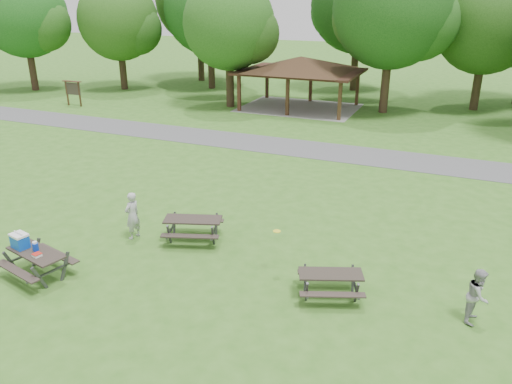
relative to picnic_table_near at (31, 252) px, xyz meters
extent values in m
plane|color=#33661D|center=(3.79, 1.87, -0.78)|extent=(160.00, 160.00, 0.00)
cube|color=#4A4A4C|center=(3.79, 15.87, -0.77)|extent=(120.00, 3.20, 0.02)
cube|color=#3C2015|center=(-3.91, 23.17, 0.52)|extent=(0.22, 0.22, 2.60)
cube|color=#311B12|center=(-3.91, 28.57, 0.52)|extent=(0.22, 0.22, 2.60)
cube|color=#321E12|center=(-0.21, 23.17, 0.52)|extent=(0.22, 0.22, 2.60)
cube|color=#3C2416|center=(-0.21, 28.57, 0.52)|extent=(0.22, 0.22, 2.60)
cube|color=#392414|center=(3.49, 23.17, 0.52)|extent=(0.22, 0.22, 2.60)
cube|color=#3C2515|center=(3.49, 28.57, 0.52)|extent=(0.22, 0.22, 2.60)
cube|color=black|center=(-0.21, 25.87, 1.90)|extent=(8.60, 6.60, 0.16)
pyramid|color=black|center=(-0.21, 25.87, 2.48)|extent=(7.01, 7.01, 1.00)
cube|color=gray|center=(-0.21, 25.87, -0.77)|extent=(8.40, 6.40, 0.03)
cube|color=#3D2716|center=(-16.81, 19.87, 0.12)|extent=(0.10, 0.10, 1.80)
cube|color=#332012|center=(-15.61, 19.87, 0.12)|extent=(0.10, 0.10, 1.80)
cube|color=#2F2822|center=(-16.21, 19.87, 0.52)|extent=(1.40, 0.06, 0.90)
cube|color=#382016|center=(-16.21, 19.87, 1.07)|extent=(1.60, 0.30, 0.06)
cylinder|color=#301D15|center=(-24.21, 23.87, 1.05)|extent=(0.60, 0.60, 3.67)
sphere|color=#164E17|center=(-24.21, 23.87, 5.59)|extent=(7.20, 7.20, 7.20)
sphere|color=#1E4C15|center=(-22.59, 24.17, 4.87)|extent=(4.68, 4.68, 4.68)
sphere|color=#174A15|center=(-25.65, 23.67, 5.05)|extent=(4.32, 4.32, 4.32)
cylinder|color=black|center=(-17.21, 27.37, 0.88)|extent=(0.60, 0.60, 3.32)
sphere|color=#204C15|center=(-17.21, 27.37, 5.09)|extent=(6.80, 6.80, 6.80)
sphere|color=#1C4513|center=(-15.68, 27.67, 4.41)|extent=(4.42, 4.42, 4.42)
sphere|color=#123F12|center=(-18.57, 27.17, 4.58)|extent=(4.08, 4.08, 4.08)
cylinder|color=black|center=(-10.21, 30.87, 1.14)|extent=(0.60, 0.60, 3.85)
sphere|color=#134514|center=(-10.21, 30.87, 5.99)|extent=(7.80, 7.80, 7.80)
sphere|color=#1C4F16|center=(-8.45, 31.17, 5.21)|extent=(5.07, 5.07, 5.07)
sphere|color=#1B4C15|center=(-11.77, 30.67, 5.41)|extent=(4.68, 4.68, 4.68)
cylinder|color=black|center=(-5.21, 24.37, 0.97)|extent=(0.60, 0.60, 3.50)
sphere|color=#1D4D16|center=(-5.21, 24.37, 5.19)|extent=(6.60, 6.60, 6.60)
sphere|color=#1B3F12|center=(-3.72, 24.67, 4.53)|extent=(4.29, 4.29, 4.29)
sphere|color=#1C4513|center=(-6.53, 24.17, 4.70)|extent=(3.96, 3.96, 3.96)
cylinder|color=#322216|center=(5.79, 26.87, 1.23)|extent=(0.60, 0.60, 4.02)
sphere|color=#144212|center=(5.79, 26.87, 6.24)|extent=(8.00, 8.00, 8.00)
sphere|color=#194714|center=(7.59, 27.17, 5.44)|extent=(5.20, 5.20, 5.20)
sphere|color=#1D4513|center=(4.19, 26.67, 5.64)|extent=(4.80, 4.80, 4.80)
cylinder|color=#2F2214|center=(11.79, 30.37, 0.93)|extent=(0.60, 0.60, 3.43)
sphere|color=#1D4413|center=(11.79, 30.37, 5.27)|extent=(7.00, 7.00, 7.00)
sphere|color=#134313|center=(13.37, 30.67, 4.57)|extent=(4.55, 4.55, 4.55)
sphere|color=#194012|center=(10.39, 30.17, 4.75)|extent=(4.20, 4.20, 4.20)
cylinder|color=black|center=(-13.21, 34.37, 1.40)|extent=(0.60, 0.60, 4.38)
sphere|color=#1C4212|center=(-13.21, 34.37, 6.59)|extent=(8.00, 8.00, 8.00)
sphere|color=#1B4814|center=(-11.41, 34.67, 5.79)|extent=(5.20, 5.20, 5.20)
sphere|color=#1D4413|center=(-14.81, 34.17, 5.99)|extent=(4.80, 4.80, 4.80)
cylinder|color=black|center=(1.79, 34.87, 1.28)|extent=(0.60, 0.60, 4.13)
sphere|color=#133F12|center=(1.79, 34.87, 6.35)|extent=(8.00, 8.00, 8.00)
sphere|color=#154012|center=(3.59, 35.17, 5.55)|extent=(5.20, 5.20, 5.20)
sphere|color=#194E16|center=(0.19, 34.67, 5.75)|extent=(4.80, 4.80, 4.80)
sphere|color=#1E4E16|center=(13.11, 33.67, 6.29)|extent=(5.04, 5.04, 5.04)
cube|color=black|center=(0.19, -0.01, 0.02)|extent=(2.09, 1.21, 0.05)
cube|color=#2D2521|center=(0.05, -0.64, -0.31)|extent=(1.98, 0.72, 0.04)
cube|color=#2E2721|center=(0.34, 0.62, -0.31)|extent=(1.98, 0.72, 0.04)
cube|color=#3E3E40|center=(-0.64, -0.24, -0.38)|extent=(0.16, 0.42, 0.85)
cube|color=#424244|center=(-0.45, 0.56, -0.38)|extent=(0.16, 0.42, 0.85)
cube|color=#424245|center=(-0.54, 0.16, -0.35)|extent=(0.43, 1.57, 0.05)
cube|color=#3F4042|center=(0.84, -0.58, -0.38)|extent=(0.16, 0.42, 0.85)
cube|color=#414143|center=(1.03, 0.22, -0.38)|extent=(0.16, 0.42, 0.85)
cube|color=#3F3F41|center=(0.93, -0.18, -0.35)|extent=(0.43, 1.57, 0.05)
cube|color=blue|center=(-0.41, 0.02, 0.24)|extent=(0.57, 0.47, 0.39)
cube|color=white|center=(-0.41, 0.02, 0.46)|extent=(0.59, 0.50, 0.06)
cylinder|color=white|center=(-0.41, 0.02, 0.54)|extent=(0.43, 0.13, 0.03)
cylinder|color=#0B30AF|center=(0.15, 0.06, 0.16)|extent=(0.22, 0.22, 0.24)
cylinder|color=white|center=(0.15, 0.06, 0.31)|extent=(0.16, 0.16, 0.05)
cube|color=white|center=(0.46, -0.20, 0.08)|extent=(0.26, 0.26, 0.08)
cube|color=red|center=(0.46, -0.20, 0.13)|extent=(0.27, 0.27, 0.02)
cube|color=black|center=(3.30, 3.89, 0.00)|extent=(2.08, 1.36, 0.05)
cube|color=#2A221E|center=(3.51, 3.28, -0.32)|extent=(1.92, 0.90, 0.04)
cube|color=#2F2722|center=(3.09, 4.49, -0.32)|extent=(1.92, 0.90, 0.04)
cube|color=#454548|center=(2.73, 3.26, -0.39)|extent=(0.19, 0.40, 0.84)
cube|color=#424245|center=(2.46, 4.02, -0.39)|extent=(0.19, 0.40, 0.84)
cube|color=#424244|center=(2.59, 3.64, -0.36)|extent=(0.58, 1.51, 0.05)
cube|color=#3E3E40|center=(4.14, 3.75, -0.39)|extent=(0.19, 0.40, 0.84)
cube|color=#444446|center=(3.87, 4.51, -0.39)|extent=(0.19, 0.40, 0.84)
cube|color=#414144|center=(4.00, 4.13, -0.36)|extent=(0.58, 1.51, 0.05)
cube|color=black|center=(8.54, 2.37, -0.07)|extent=(1.90, 1.29, 0.05)
cube|color=#2F2622|center=(8.75, 1.83, -0.36)|extent=(1.74, 0.88, 0.04)
cube|color=#2E2621|center=(8.33, 2.92, -0.36)|extent=(1.74, 0.88, 0.04)
cube|color=#3D3D40|center=(8.04, 1.78, -0.42)|extent=(0.19, 0.37, 0.77)
cube|color=#404042|center=(7.77, 2.47, -0.42)|extent=(0.19, 0.37, 0.77)
cube|color=#464749|center=(7.90, 2.13, -0.40)|extent=(0.58, 1.36, 0.05)
cube|color=#38383B|center=(9.31, 2.28, -0.42)|extent=(0.19, 0.37, 0.77)
cube|color=#3E3E41|center=(9.04, 2.96, -0.42)|extent=(0.19, 0.37, 0.77)
cube|color=#464649|center=(9.17, 2.62, -0.40)|extent=(0.58, 1.36, 0.05)
cylinder|color=yellow|center=(6.69, 2.99, 0.61)|extent=(0.30, 0.30, 0.02)
imported|color=#AAA9AC|center=(1.30, 3.23, 0.06)|extent=(0.50, 0.68, 1.69)
imported|color=#979799|center=(12.30, 2.75, -0.03)|extent=(0.69, 0.82, 1.50)
camera|label=1|loc=(11.33, -9.46, 7.13)|focal=35.00mm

